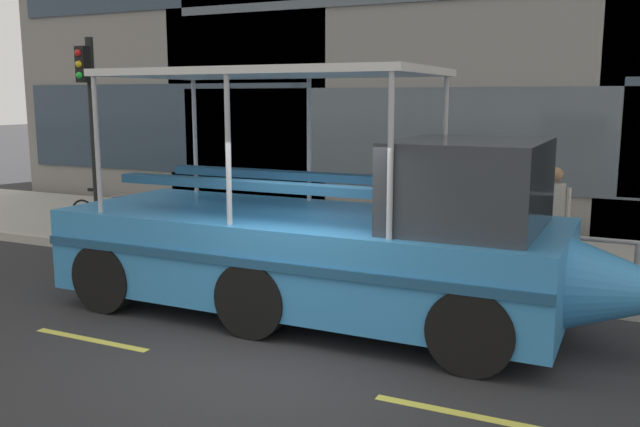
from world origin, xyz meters
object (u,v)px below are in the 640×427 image
at_px(traffic_light_pole, 91,117).
at_px(pedestrian_near_bow, 554,209).
at_px(leaned_bicycle, 102,216).
at_px(pedestrian_mid_left, 407,199).
at_px(duck_tour_boat, 339,241).

bearing_deg(traffic_light_pole, pedestrian_near_bow, 5.52).
relative_size(traffic_light_pole, leaned_bicycle, 2.34).
height_order(traffic_light_pole, pedestrian_mid_left, traffic_light_pole).
bearing_deg(pedestrian_mid_left, traffic_light_pole, -171.34).
bearing_deg(traffic_light_pole, pedestrian_mid_left, 8.66).
xyz_separation_m(pedestrian_near_bow, pedestrian_mid_left, (-2.57, 0.12, -0.01)).
relative_size(leaned_bicycle, pedestrian_near_bow, 0.99).
distance_m(leaned_bicycle, duck_tour_boat, 7.09).
height_order(duck_tour_boat, pedestrian_mid_left, duck_tour_boat).
bearing_deg(pedestrian_near_bow, leaned_bicycle, -175.32).
bearing_deg(pedestrian_mid_left, leaned_bicycle, -172.48).
height_order(leaned_bicycle, pedestrian_near_bow, pedestrian_near_bow).
height_order(leaned_bicycle, pedestrian_mid_left, pedestrian_mid_left).
relative_size(traffic_light_pole, duck_tour_boat, 0.46).
bearing_deg(leaned_bicycle, pedestrian_near_bow, 4.68).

